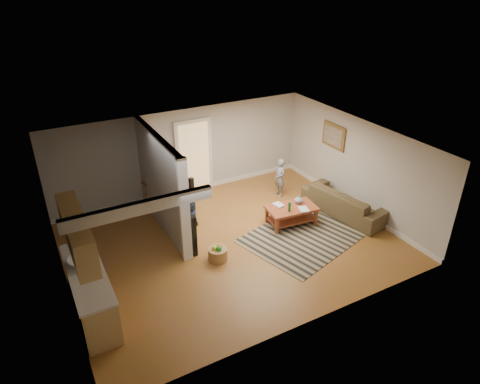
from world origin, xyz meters
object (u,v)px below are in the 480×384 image
Objects in this scene: speaker_right at (192,196)px; child at (279,195)px; tv_console at (163,188)px; toy_basket at (218,253)px; toddler at (190,226)px; sofa at (344,213)px; coffee_table at (292,210)px; speaker_left at (194,237)px.

speaker_right is 0.95× the size of child.
tv_console is 2.71m from toy_basket.
child is at bearing -178.55° from toddler.
child is (2.62, -0.22, -0.53)m from speaker_right.
coffee_table is (-1.55, 0.24, 0.38)m from sofa.
toddler is at bearing -140.29° from speaker_right.
child is at bearing 33.70° from toy_basket.
tv_console is 1.50× the size of toddler.
toy_basket is at bearing -100.40° from tv_console.
speaker_right reaches higher than coffee_table.
sofa is 1.79× the size of coffee_table.
coffee_table is 3.45m from tv_console.
sofa is at bearing 3.65° from toy_basket.
speaker_left is at bearing -63.57° from child.
sofa is 2.70× the size of toddler.
speaker_right reaches higher than child.
child is at bearing 11.13° from speaker_left.
speaker_left is at bearing 77.29° from sofa.
speaker_left is 1.40m from toddler.
child reaches higher than toy_basket.
tv_console reaches higher than speaker_left.
toddler is at bearing 59.68° from sofa.
tv_console reaches higher than toy_basket.
toddler is (-0.30, -0.53, -0.53)m from speaker_right.
coffee_table is 1.61m from child.
coffee_table is 1.24× the size of speaker_right.
coffee_table is 2.41m from toy_basket.
sofa is 4.91m from tv_console.
toy_basket is at bearing 85.26° from toddler.
tv_console is at bearing 141.39° from coffee_table.
speaker_left reaches higher than child.
tv_console is 2.25m from speaker_left.
speaker_left is (-0.07, -2.24, -0.19)m from tv_console.
toddler is (0.40, 1.24, -0.51)m from speaker_left.
speaker_right is 2.21m from toy_basket.
tv_console is 3.40m from child.
toy_basket reaches higher than sofa.
toddler is (-2.91, -0.32, 0.00)m from child.
speaker_left is at bearing 67.38° from toddler.
toy_basket is 0.39× the size of child.
toy_basket is (0.40, -0.39, -0.35)m from speaker_left.
coffee_table is at bearing 11.83° from toy_basket.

